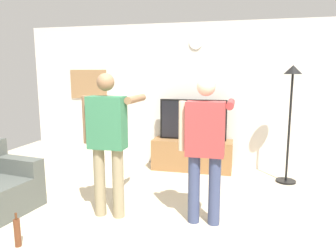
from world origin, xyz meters
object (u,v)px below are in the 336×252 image
framed_picture (89,84)px  person_standing_nearer_lamp (108,136)px  beverage_bottle (17,232)px  wall_clock (196,42)px  person_standing_nearer_couch (205,142)px  tv_stand (192,155)px  floor_lamp (291,100)px  television (193,120)px

framed_picture → person_standing_nearer_lamp: (1.48, -2.40, -0.54)m
person_standing_nearer_lamp → beverage_bottle: size_ratio=4.86×
wall_clock → framed_picture: wall_clock is taller
wall_clock → person_standing_nearer_lamp: bearing=-106.6°
wall_clock → person_standing_nearer_couch: size_ratio=0.14×
tv_stand → person_standing_nearer_couch: bearing=-77.3°
framed_picture → beverage_bottle: (0.84, -3.29, -1.41)m
floor_lamp → person_standing_nearer_lamp: (-2.33, -1.80, -0.34)m
framed_picture → television: bearing=-6.5°
floor_lamp → television: bearing=167.5°
wall_clock → person_standing_nearer_couch: 2.72m
tv_stand → framed_picture: (-2.19, 0.30, 1.28)m
wall_clock → beverage_bottle: bearing=-112.4°
tv_stand → person_standing_nearer_couch: (0.46, -2.03, 0.70)m
tv_stand → beverage_bottle: tv_stand is taller
tv_stand → wall_clock: wall_clock is taller
beverage_bottle → television: bearing=66.0°
tv_stand → wall_clock: (0.00, 0.29, 2.05)m
wall_clock → person_standing_nearer_lamp: wall_clock is taller
person_standing_nearer_couch → beverage_bottle: (-1.81, -0.97, -0.83)m
tv_stand → beverage_bottle: size_ratio=4.00×
tv_stand → television: 0.65m
television → wall_clock: 1.42m
floor_lamp → tv_stand: bearing=169.1°
framed_picture → person_standing_nearer_lamp: 2.87m
wall_clock → framed_picture: bearing=179.9°
framed_picture → person_standing_nearer_couch: (2.65, -2.32, -0.58)m
floor_lamp → beverage_bottle: (-2.97, -2.68, -1.21)m
television → framed_picture: 2.29m
floor_lamp → person_standing_nearer_lamp: floor_lamp is taller
floor_lamp → person_standing_nearer_lamp: bearing=-142.4°
wall_clock → beverage_bottle: (-1.35, -3.28, -2.18)m
wall_clock → framed_picture: (-2.19, 0.00, -0.78)m
television → person_standing_nearer_couch: bearing=-77.6°
beverage_bottle → wall_clock: bearing=67.6°
wall_clock → floor_lamp: bearing=-20.4°
wall_clock → floor_lamp: wall_clock is taller
person_standing_nearer_lamp → person_standing_nearer_couch: person_standing_nearer_lamp is taller
television → person_standing_nearer_couch: (0.46, -2.08, 0.05)m
person_standing_nearer_lamp → beverage_bottle: (-0.64, -0.89, -0.86)m
person_standing_nearer_couch → framed_picture: bearing=138.7°
tv_stand → person_standing_nearer_couch: person_standing_nearer_couch is taller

